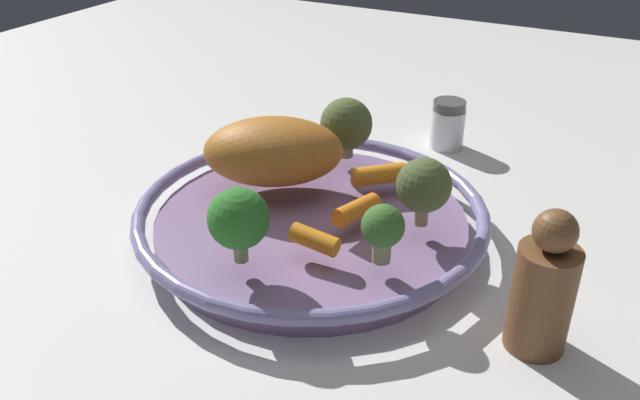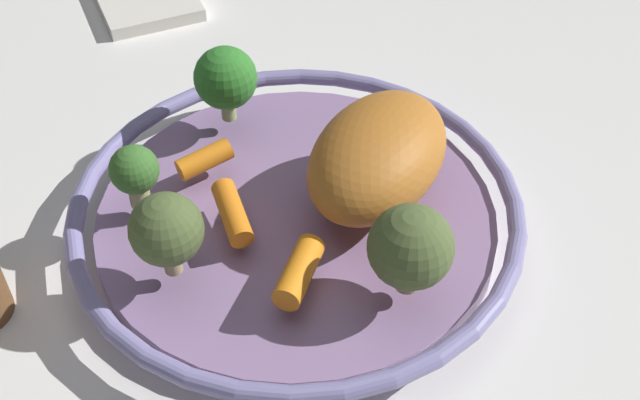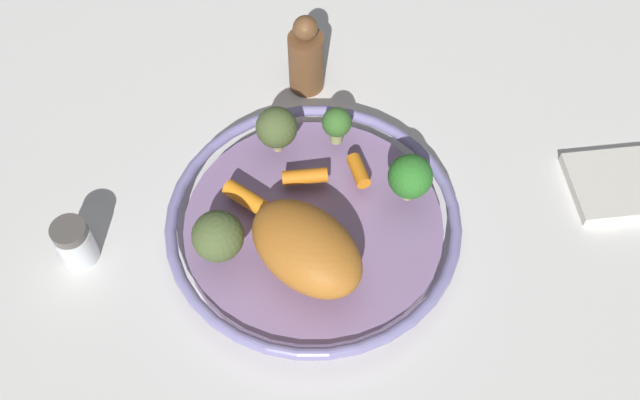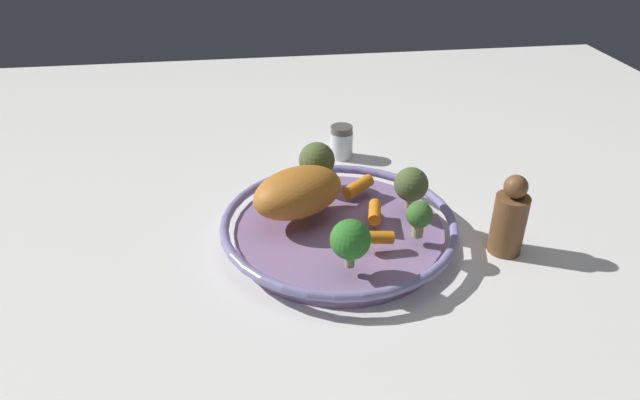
{
  "view_description": "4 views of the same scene",
  "coord_description": "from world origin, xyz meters",
  "views": [
    {
      "loc": [
        0.5,
        0.27,
        0.36
      ],
      "look_at": [
        0.01,
        0.01,
        0.05
      ],
      "focal_mm": 37.02,
      "sensor_mm": 36.0,
      "label": 1
    },
    {
      "loc": [
        -0.38,
        0.23,
        0.47
      ],
      "look_at": [
        -0.03,
        -0.0,
        0.06
      ],
      "focal_mm": 45.02,
      "sensor_mm": 36.0,
      "label": 2
    },
    {
      "loc": [
        -0.13,
        -0.45,
        0.78
      ],
      "look_at": [
        0.01,
        0.01,
        0.06
      ],
      "focal_mm": 41.75,
      "sensor_mm": 36.0,
      "label": 3
    },
    {
      "loc": [
        0.7,
        -0.13,
        0.49
      ],
      "look_at": [
        -0.01,
        -0.03,
        0.07
      ],
      "focal_mm": 31.96,
      "sensor_mm": 36.0,
      "label": 4
    }
  ],
  "objects": [
    {
      "name": "ground_plane",
      "position": [
        0.0,
        0.0,
        0.0
      ],
      "size": [
        1.89,
        1.89,
        0.0
      ],
      "primitive_type": "plane",
      "color": "silver"
    },
    {
      "name": "serving_bowl",
      "position": [
        0.0,
        0.0,
        0.02
      ],
      "size": [
        0.35,
        0.35,
        0.04
      ],
      "color": "#8E709E",
      "rests_on": "ground_plane"
    },
    {
      "name": "roast_chicken_piece",
      "position": [
        -0.02,
        -0.06,
        0.07
      ],
      "size": [
        0.15,
        0.17,
        0.07
      ],
      "primitive_type": "ellipsoid",
      "rotation": [
        0.0,
        0.0,
        5.21
      ],
      "color": "#B86C25",
      "rests_on": "serving_bowl"
    },
    {
      "name": "baby_carrot_near_rim",
      "position": [
        0.01,
        0.05,
        0.05
      ],
      "size": [
        0.06,
        0.03,
        0.02
      ],
      "primitive_type": "cylinder",
      "rotation": [
        1.65,
        0.0,
        4.47
      ],
      "color": "orange",
      "rests_on": "serving_bowl"
    },
    {
      "name": "baby_carrot_back",
      "position": [
        -0.07,
        0.04,
        0.05
      ],
      "size": [
        0.05,
        0.06,
        0.02
      ],
      "primitive_type": "cylinder",
      "rotation": [
        1.53,
        0.0,
        3.82
      ],
      "color": "orange",
      "rests_on": "serving_bowl"
    },
    {
      "name": "baby_carrot_left",
      "position": [
        0.07,
        0.04,
        0.05
      ],
      "size": [
        0.02,
        0.05,
        0.02
      ],
      "primitive_type": "cylinder",
      "rotation": [
        1.47,
        0.0,
        6.26
      ],
      "color": "orange",
      "rests_on": "serving_bowl"
    },
    {
      "name": "broccoli_floret_large",
      "position": [
        0.12,
        -0.01,
        0.08
      ],
      "size": [
        0.05,
        0.05,
        0.07
      ],
      "color": "#94AC66",
      "rests_on": "serving_bowl"
    },
    {
      "name": "broccoli_floret_mid",
      "position": [
        0.06,
        0.1,
        0.07
      ],
      "size": [
        0.04,
        0.04,
        0.05
      ],
      "color": "tan",
      "rests_on": "serving_bowl"
    },
    {
      "name": "broccoli_floret_small",
      "position": [
        -0.11,
        -0.02,
        0.08
      ],
      "size": [
        0.06,
        0.06,
        0.07
      ],
      "color": "tan",
      "rests_on": "serving_bowl"
    },
    {
      "name": "broccoli_floret_edge",
      "position": [
        -0.01,
        0.11,
        0.08
      ],
      "size": [
        0.05,
        0.05,
        0.07
      ],
      "color": "tan",
      "rests_on": "serving_bowl"
    }
  ]
}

